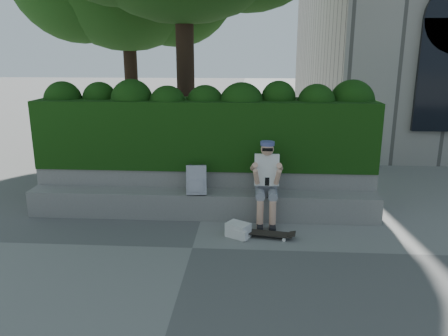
# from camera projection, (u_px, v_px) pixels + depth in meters

# --- Properties ---
(ground) EXTENTS (80.00, 80.00, 0.00)m
(ground) POSITION_uv_depth(u_px,v_px,m) (192.00, 248.00, 6.38)
(ground) COLOR slate
(ground) RESTS_ON ground
(bench_ledge) EXTENTS (6.00, 0.45, 0.45)m
(bench_ledge) POSITION_uv_depth(u_px,v_px,m) (202.00, 204.00, 7.52)
(bench_ledge) COLOR gray
(bench_ledge) RESTS_ON ground
(planter_wall) EXTENTS (6.00, 0.50, 0.75)m
(planter_wall) POSITION_uv_depth(u_px,v_px,m) (205.00, 188.00, 7.94)
(planter_wall) COLOR gray
(planter_wall) RESTS_ON ground
(hedge) EXTENTS (6.00, 1.00, 1.20)m
(hedge) POSITION_uv_depth(u_px,v_px,m) (205.00, 133.00, 7.90)
(hedge) COLOR black
(hedge) RESTS_ON planter_wall
(person) EXTENTS (0.40, 0.76, 1.38)m
(person) POSITION_uv_depth(u_px,v_px,m) (267.00, 179.00, 7.14)
(person) COLOR gray
(person) RESTS_ON ground
(skateboard) EXTENTS (0.79, 0.31, 0.08)m
(skateboard) POSITION_uv_depth(u_px,v_px,m) (267.00, 233.00, 6.72)
(skateboard) COLOR black
(skateboard) RESTS_ON ground
(backpack_plaid) EXTENTS (0.35, 0.21, 0.49)m
(backpack_plaid) POSITION_uv_depth(u_px,v_px,m) (196.00, 180.00, 7.31)
(backpack_plaid) COLOR silver
(backpack_plaid) RESTS_ON bench_ledge
(backpack_ground) EXTENTS (0.42, 0.38, 0.22)m
(backpack_ground) POSITION_uv_depth(u_px,v_px,m) (238.00, 230.00, 6.74)
(backpack_ground) COLOR silver
(backpack_ground) RESTS_ON ground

